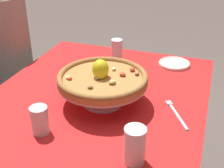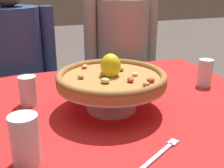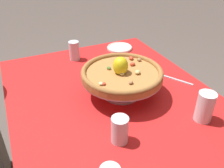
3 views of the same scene
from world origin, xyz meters
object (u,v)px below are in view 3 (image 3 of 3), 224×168
object	(u,v)px
water_glass_front_left	(204,108)
pizza	(122,73)
pizza_stand	(122,82)
water_glass_side_left	(120,131)
side_plate	(120,48)
water_glass_side_right	(74,52)
dinner_fork	(172,78)

from	to	relation	value
water_glass_front_left	pizza	bearing A→B (deg)	36.33
pizza_stand	water_glass_side_left	world-z (taller)	water_glass_side_left
pizza	side_plate	bearing A→B (deg)	-25.35
pizza_stand	water_glass_side_right	size ratio (longest dim) A/B	3.24
water_glass_side_right	water_glass_side_left	world-z (taller)	water_glass_side_right
pizza_stand	dinner_fork	distance (m)	0.33
pizza_stand	pizza	distance (m)	0.05
water_glass_side_left	side_plate	distance (m)	0.88
water_glass_side_left	side_plate	bearing A→B (deg)	-26.28
pizza	side_plate	distance (m)	0.57
side_plate	dinner_fork	size ratio (longest dim) A/B	0.88
side_plate	dinner_fork	distance (m)	0.50
side_plate	water_glass_side_left	bearing A→B (deg)	153.72
water_glass_side_right	side_plate	xyz separation A→B (m)	(0.03, -0.33, -0.04)
side_plate	water_glass_side_right	bearing A→B (deg)	94.77
water_glass_side_right	dinner_fork	distance (m)	0.62
water_glass_front_left	water_glass_side_left	xyz separation A→B (m)	(0.04, 0.38, -0.01)
pizza	dinner_fork	world-z (taller)	pizza
water_glass_side_right	dinner_fork	world-z (taller)	water_glass_side_right
water_glass_front_left	water_glass_side_left	distance (m)	0.38
pizza_stand	water_glass_side_left	xyz separation A→B (m)	(-0.28, 0.15, -0.02)
water_glass_side_right	water_glass_side_left	bearing A→B (deg)	175.90
water_glass_side_right	side_plate	distance (m)	0.34
water_glass_side_right	side_plate	world-z (taller)	water_glass_side_right
pizza_stand	pizza	size ratio (longest dim) A/B	0.99
pizza_stand	dinner_fork	size ratio (longest dim) A/B	1.96
pizza	water_glass_side_right	world-z (taller)	pizza
pizza	dinner_fork	bearing A→B (deg)	-86.76
pizza_stand	side_plate	size ratio (longest dim) A/B	2.21
water_glass_front_left	dinner_fork	xyz separation A→B (m)	(0.33, -0.09, -0.06)
pizza	side_plate	world-z (taller)	pizza
water_glass_side_right	dinner_fork	bearing A→B (deg)	-137.93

